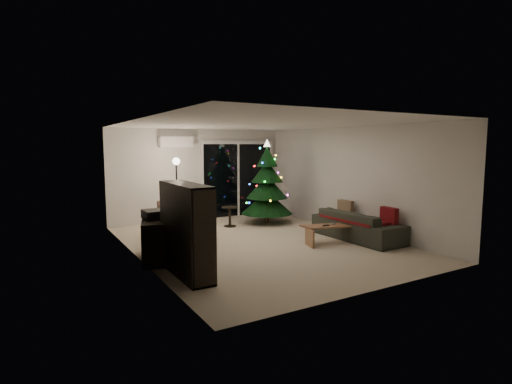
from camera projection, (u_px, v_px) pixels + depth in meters
room at (244, 188)px, 9.84m from camera, size 6.50×7.51×2.60m
bookshelf at (175, 231)px, 6.17m from camera, size 0.93×1.49×1.46m
media_cabinet at (155, 239)px, 7.16m from camera, size 0.77×1.27×0.75m
stereo at (155, 214)px, 7.11m from camera, size 0.38×0.45×0.16m
armchair at (178, 219)px, 9.06m from camera, size 1.03×1.04×0.80m
ottoman at (186, 224)px, 9.31m from camera, size 0.65×0.65×0.44m
cardboard_box_a at (174, 244)px, 7.76m from camera, size 0.51×0.46×0.30m
cardboard_box_b at (204, 230)px, 9.03m from camera, size 0.45×0.37×0.28m
side_table at (230, 217)px, 10.14m from camera, size 0.53×0.53×0.51m
floor_lamp at (177, 195)px, 9.78m from camera, size 0.27×0.27×1.70m
sofa at (357, 225)px, 8.77m from camera, size 0.86×2.15×0.63m
sofa_throw at (354, 219)px, 8.70m from camera, size 0.67×1.54×0.05m
cushion_a at (345, 209)px, 9.42m from camera, size 0.16×0.42×0.41m
cushion_b at (389, 217)px, 8.31m from camera, size 0.15×0.42×0.41m
coffee_table at (331, 234)px, 8.43m from camera, size 1.28×0.75×0.38m
remote_a at (326, 225)px, 8.33m from camera, size 0.15×0.05×0.02m
remote_b at (334, 224)px, 8.50m from camera, size 0.15×0.09×0.02m
christmas_tree at (267, 182)px, 10.57m from camera, size 1.58×1.58×2.21m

